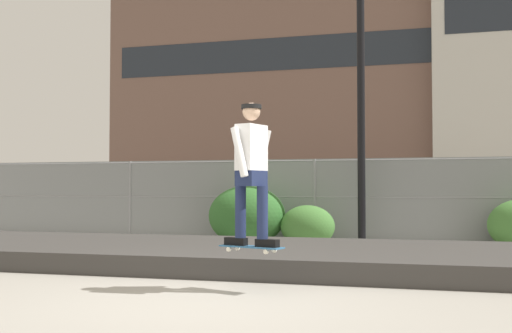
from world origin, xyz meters
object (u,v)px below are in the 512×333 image
at_px(skateboard, 251,247).
at_px(shrub_center, 307,226).
at_px(shrub_left, 247,216).
at_px(street_lamp, 361,53).
at_px(parked_car_mid, 437,203).
at_px(skater, 251,165).
at_px(parked_car_near, 210,201).

bearing_deg(skateboard, shrub_center, 93.62).
xyz_separation_m(shrub_left, shrub_center, (1.30, -0.04, -0.20)).
bearing_deg(shrub_left, street_lamp, 5.20).
bearing_deg(street_lamp, parked_car_mid, 68.51).
bearing_deg(shrub_center, street_lamp, 13.38).
xyz_separation_m(street_lamp, shrub_center, (-1.08, -0.26, -3.56)).
bearing_deg(skateboard, parked_car_mid, 76.75).
xyz_separation_m(skateboard, street_lamp, (0.73, 5.75, 3.48)).
xyz_separation_m(skater, parked_car_near, (-3.97, 9.78, -0.64)).
bearing_deg(skater, shrub_left, 106.56).
bearing_deg(shrub_center, skateboard, -86.38).
height_order(skateboard, shrub_left, shrub_left).
xyz_separation_m(skateboard, parked_car_mid, (2.28, 9.71, 0.32)).
height_order(skateboard, parked_car_near, parked_car_near).
distance_m(shrub_left, shrub_center, 1.31).
bearing_deg(parked_car_near, shrub_center, -49.77).
relative_size(street_lamp, shrub_center, 5.70).
relative_size(parked_car_near, shrub_left, 2.76).
bearing_deg(street_lamp, shrub_center, -166.62).
xyz_separation_m(street_lamp, parked_car_mid, (1.56, 3.95, -3.16)).
height_order(street_lamp, parked_car_mid, street_lamp).
bearing_deg(parked_car_mid, street_lamp, -111.49).
bearing_deg(street_lamp, parked_car_near, 139.40).
bearing_deg(parked_car_mid, shrub_left, -133.31).
bearing_deg(shrub_center, parked_car_mid, 57.98).
distance_m(street_lamp, shrub_left, 4.12).
bearing_deg(skater, shrub_center, 93.62).
distance_m(parked_car_mid, shrub_center, 4.98).
relative_size(skateboard, parked_car_near, 0.18).
relative_size(street_lamp, parked_car_near, 1.41).
relative_size(skater, parked_car_near, 0.37).
distance_m(parked_car_near, parked_car_mid, 6.26).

